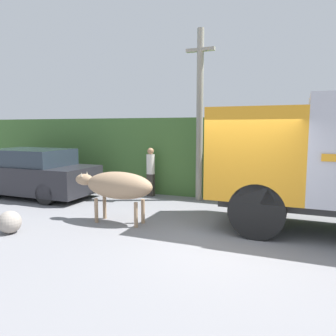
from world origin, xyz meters
name	(u,v)px	position (x,y,z in m)	size (l,w,h in m)	color
ground_plane	(231,241)	(0.00, 0.00, 0.00)	(60.00, 60.00, 0.00)	gray
hillside_embankment	(267,152)	(0.00, 7.13, 1.33)	(32.00, 6.78, 2.66)	#426B33
brown_cow	(117,186)	(-2.86, 0.24, 0.92)	(2.15, 0.67, 1.27)	#9E7F60
parked_suv	(30,173)	(-7.27, 1.84, 0.78)	(4.68, 1.85, 1.61)	#232328
pedestrian_on_hill	(151,169)	(-3.44, 3.38, 0.93)	(0.32, 0.32, 1.65)	#38332D
utility_pole	(200,113)	(-1.75, 3.43, 2.79)	(0.90, 0.21, 5.34)	gray
roadside_rock	(10,222)	(-4.66, -1.38, 0.25)	(0.50, 0.50, 0.50)	gray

